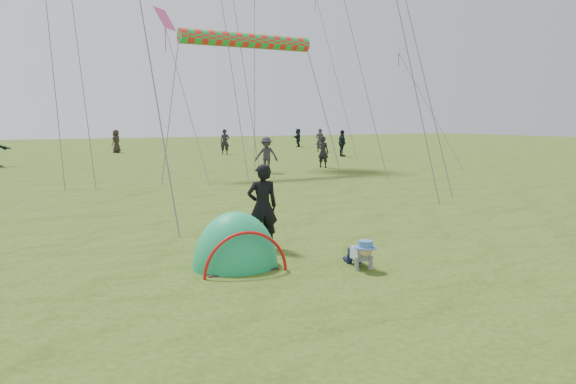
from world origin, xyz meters
TOP-DOWN VIEW (x-y plane):
  - ground at (0.00, 0.00)m, footprint 140.00×140.00m
  - crawling_toddler at (-0.14, 0.64)m, footprint 0.63×0.77m
  - popup_tent at (-1.94, 1.73)m, footprint 1.56×1.33m
  - standing_adult at (-0.93, 2.73)m, footprint 0.66×0.50m
  - crowd_person_0 at (9.85, 30.10)m, footprint 0.78×0.68m
  - crowd_person_2 at (15.90, 24.35)m, footprint 0.63×1.11m
  - crowd_person_3 at (6.17, 16.45)m, footprint 1.22×1.18m
  - crowd_person_4 at (3.65, 36.17)m, footprint 0.99×0.98m
  - crowd_person_6 at (17.45, 29.54)m, footprint 0.77×0.73m
  - crowd_person_11 at (20.10, 37.41)m, footprint 1.48×1.38m
  - crowd_person_12 at (10.08, 17.66)m, footprint 0.66×0.71m
  - rainbow_tube_kite at (5.08, 16.20)m, footprint 6.13×0.64m
  - diamond_kite_5 at (1.92, 17.76)m, footprint 1.16×1.16m
  - diamond_kite_9 at (14.94, 17.65)m, footprint 0.77×0.77m

SIDE VIEW (x-z plane):
  - ground at x=0.00m, z-range 0.00..0.00m
  - popup_tent at x=-1.94m, z-range -0.94..0.94m
  - crawling_toddler at x=-0.14m, z-range 0.00..0.52m
  - crowd_person_12 at x=10.08m, z-range 0.00..1.62m
  - standing_adult at x=-0.93m, z-range 0.00..1.63m
  - crowd_person_11 at x=20.10m, z-range 0.00..1.66m
  - crowd_person_3 at x=6.17m, z-range 0.00..1.68m
  - crowd_person_4 at x=3.65m, z-range 0.00..1.72m
  - crowd_person_2 at x=15.90m, z-range 0.00..1.78m
  - crowd_person_6 at x=17.45m, z-range 0.00..1.78m
  - crowd_person_0 at x=9.85m, z-range 0.00..1.80m
  - rainbow_tube_kite at x=5.08m, z-range 5.59..6.23m
  - diamond_kite_9 at x=14.94m, z-range 5.96..6.59m
  - diamond_kite_5 at x=1.92m, z-range 6.33..7.28m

